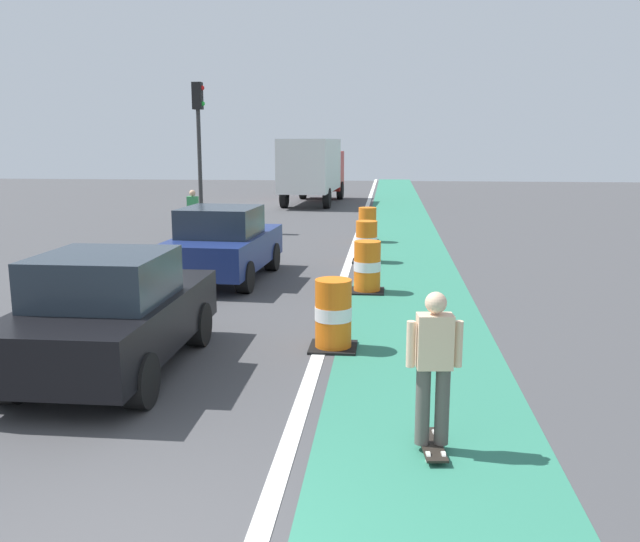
{
  "coord_description": "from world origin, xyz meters",
  "views": [
    {
      "loc": [
        1.9,
        -4.23,
        3.17
      ],
      "look_at": [
        0.83,
        6.4,
        1.1
      ],
      "focal_mm": 37.98,
      "sensor_mm": 36.0,
      "label": 1
    }
  ],
  "objects_px": {
    "traffic_light_corner": "(199,130)",
    "pedestrian_crossing": "(193,213)",
    "traffic_barrel_mid": "(367,267)",
    "skateboarder_on_lane": "(434,367)",
    "parked_sedan_second": "(224,244)",
    "traffic_barrel_back": "(366,242)",
    "parked_sedan_nearest": "(112,314)",
    "traffic_barrel_far": "(367,225)",
    "traffic_barrel_front": "(333,315)",
    "delivery_truck_down_block": "(313,167)"
  },
  "relations": [
    {
      "from": "skateboarder_on_lane",
      "to": "traffic_barrel_mid",
      "type": "relative_size",
      "value": 1.55
    },
    {
      "from": "traffic_barrel_front",
      "to": "parked_sedan_nearest",
      "type": "bearing_deg",
      "value": -155.03
    },
    {
      "from": "parked_sedan_second",
      "to": "traffic_barrel_mid",
      "type": "distance_m",
      "value": 3.45
    },
    {
      "from": "parked_sedan_second",
      "to": "pedestrian_crossing",
      "type": "xyz_separation_m",
      "value": [
        -2.51,
        6.21,
        0.03
      ]
    },
    {
      "from": "parked_sedan_second",
      "to": "traffic_barrel_mid",
      "type": "xyz_separation_m",
      "value": [
        3.31,
        -0.92,
        -0.3
      ]
    },
    {
      "from": "skateboarder_on_lane",
      "to": "traffic_barrel_back",
      "type": "bearing_deg",
      "value": 95.37
    },
    {
      "from": "traffic_barrel_back",
      "to": "traffic_barrel_far",
      "type": "distance_m",
      "value": 3.63
    },
    {
      "from": "traffic_barrel_back",
      "to": "pedestrian_crossing",
      "type": "xyz_separation_m",
      "value": [
        -5.69,
        3.51,
        0.33
      ]
    },
    {
      "from": "parked_sedan_second",
      "to": "traffic_barrel_back",
      "type": "height_order",
      "value": "parked_sedan_second"
    },
    {
      "from": "parked_sedan_nearest",
      "to": "traffic_barrel_far",
      "type": "xyz_separation_m",
      "value": [
        3.11,
        12.64,
        -0.3
      ]
    },
    {
      "from": "traffic_barrel_far",
      "to": "traffic_light_corner",
      "type": "xyz_separation_m",
      "value": [
        -5.86,
        1.8,
        2.97
      ]
    },
    {
      "from": "delivery_truck_down_block",
      "to": "traffic_light_corner",
      "type": "distance_m",
      "value": 11.47
    },
    {
      "from": "skateboarder_on_lane",
      "to": "pedestrian_crossing",
      "type": "bearing_deg",
      "value": 114.81
    },
    {
      "from": "traffic_barrel_mid",
      "to": "delivery_truck_down_block",
      "type": "height_order",
      "value": "delivery_truck_down_block"
    },
    {
      "from": "traffic_barrel_back",
      "to": "traffic_light_corner",
      "type": "height_order",
      "value": "traffic_light_corner"
    },
    {
      "from": "parked_sedan_second",
      "to": "traffic_barrel_far",
      "type": "xyz_separation_m",
      "value": [
        3.09,
        6.32,
        -0.3
      ]
    },
    {
      "from": "parked_sedan_nearest",
      "to": "pedestrian_crossing",
      "type": "height_order",
      "value": "parked_sedan_nearest"
    },
    {
      "from": "parked_sedan_second",
      "to": "traffic_barrel_back",
      "type": "xyz_separation_m",
      "value": [
        3.18,
        2.7,
        -0.3
      ]
    },
    {
      "from": "parked_sedan_nearest",
      "to": "delivery_truck_down_block",
      "type": "xyz_separation_m",
      "value": [
        -0.03,
        25.47,
        1.01
      ]
    },
    {
      "from": "pedestrian_crossing",
      "to": "parked_sedan_second",
      "type": "bearing_deg",
      "value": -67.96
    },
    {
      "from": "skateboarder_on_lane",
      "to": "parked_sedan_nearest",
      "type": "bearing_deg",
      "value": 154.48
    },
    {
      "from": "traffic_barrel_front",
      "to": "delivery_truck_down_block",
      "type": "distance_m",
      "value": 24.32
    },
    {
      "from": "pedestrian_crossing",
      "to": "traffic_barrel_front",
      "type": "bearing_deg",
      "value": -64.05
    },
    {
      "from": "skateboarder_on_lane",
      "to": "traffic_barrel_back",
      "type": "height_order",
      "value": "skateboarder_on_lane"
    },
    {
      "from": "delivery_truck_down_block",
      "to": "pedestrian_crossing",
      "type": "height_order",
      "value": "delivery_truck_down_block"
    },
    {
      "from": "skateboarder_on_lane",
      "to": "traffic_barrel_far",
      "type": "relative_size",
      "value": 1.55
    },
    {
      "from": "traffic_light_corner",
      "to": "pedestrian_crossing",
      "type": "bearing_deg",
      "value": -82.36
    },
    {
      "from": "traffic_barrel_mid",
      "to": "skateboarder_on_lane",
      "type": "bearing_deg",
      "value": -83.06
    },
    {
      "from": "skateboarder_on_lane",
      "to": "parked_sedan_second",
      "type": "xyz_separation_m",
      "value": [
        -4.21,
        8.34,
        -0.08
      ]
    },
    {
      "from": "traffic_barrel_front",
      "to": "traffic_barrel_far",
      "type": "height_order",
      "value": "same"
    },
    {
      "from": "traffic_barrel_front",
      "to": "delivery_truck_down_block",
      "type": "height_order",
      "value": "delivery_truck_down_block"
    },
    {
      "from": "parked_sedan_second",
      "to": "traffic_barrel_mid",
      "type": "relative_size",
      "value": 3.85
    },
    {
      "from": "parked_sedan_nearest",
      "to": "traffic_barrel_front",
      "type": "relative_size",
      "value": 3.77
    },
    {
      "from": "delivery_truck_down_block",
      "to": "traffic_barrel_mid",
      "type": "bearing_deg",
      "value": -80.49
    },
    {
      "from": "traffic_barrel_far",
      "to": "parked_sedan_second",
      "type": "bearing_deg",
      "value": -116.02
    },
    {
      "from": "parked_sedan_second",
      "to": "delivery_truck_down_block",
      "type": "bearing_deg",
      "value": 90.16
    },
    {
      "from": "skateboarder_on_lane",
      "to": "traffic_barrel_front",
      "type": "xyz_separation_m",
      "value": [
        -1.3,
        3.39,
        -0.38
      ]
    },
    {
      "from": "traffic_barrel_mid",
      "to": "traffic_barrel_back",
      "type": "height_order",
      "value": "same"
    },
    {
      "from": "traffic_barrel_mid",
      "to": "pedestrian_crossing",
      "type": "distance_m",
      "value": 9.21
    },
    {
      "from": "parked_sedan_nearest",
      "to": "traffic_barrel_far",
      "type": "height_order",
      "value": "parked_sedan_nearest"
    },
    {
      "from": "traffic_barrel_far",
      "to": "traffic_barrel_front",
      "type": "bearing_deg",
      "value": -90.86
    },
    {
      "from": "parked_sedan_nearest",
      "to": "traffic_barrel_mid",
      "type": "bearing_deg",
      "value": 58.33
    },
    {
      "from": "traffic_barrel_mid",
      "to": "traffic_barrel_back",
      "type": "xyz_separation_m",
      "value": [
        -0.13,
        3.62,
        0.0
      ]
    },
    {
      "from": "traffic_barrel_front",
      "to": "traffic_light_corner",
      "type": "height_order",
      "value": "traffic_light_corner"
    },
    {
      "from": "traffic_barrel_front",
      "to": "pedestrian_crossing",
      "type": "xyz_separation_m",
      "value": [
        -5.43,
        11.16,
        0.33
      ]
    },
    {
      "from": "parked_sedan_nearest",
      "to": "parked_sedan_second",
      "type": "height_order",
      "value": "same"
    },
    {
      "from": "traffic_barrel_back",
      "to": "pedestrian_crossing",
      "type": "bearing_deg",
      "value": 148.31
    },
    {
      "from": "delivery_truck_down_block",
      "to": "parked_sedan_nearest",
      "type": "bearing_deg",
      "value": -89.93
    },
    {
      "from": "traffic_barrel_front",
      "to": "pedestrian_crossing",
      "type": "distance_m",
      "value": 12.42
    },
    {
      "from": "skateboarder_on_lane",
      "to": "traffic_barrel_far",
      "type": "distance_m",
      "value": 14.71
    }
  ]
}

